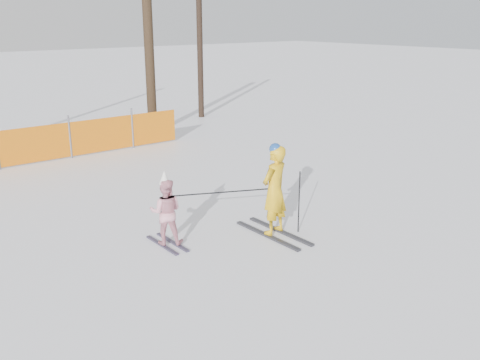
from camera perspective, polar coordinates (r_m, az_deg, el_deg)
name	(u,v)px	position (r m, az deg, el deg)	size (l,w,h in m)	color
ground	(257,237)	(10.05, 1.79, -6.11)	(120.00, 120.00, 0.00)	white
adult	(274,190)	(9.89, 3.70, -1.10)	(0.69, 1.72, 1.77)	black
child	(166,211)	(9.59, -7.91, -3.33)	(0.74, 1.03, 1.39)	black
ski_poles	(254,196)	(9.81, 1.46, -1.77)	(2.18, 1.02, 1.20)	black
tree_trunks	(118,53)	(18.90, -12.90, 13.03)	(9.56, 1.93, 5.73)	#2F2215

